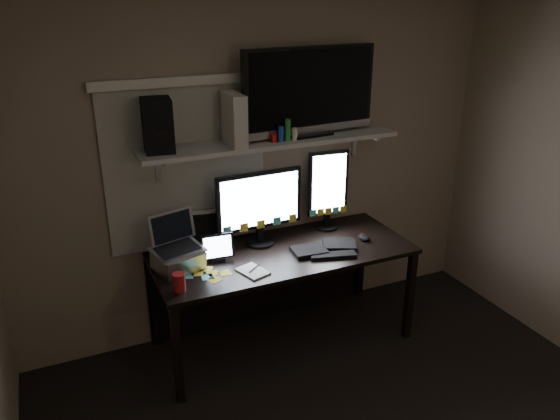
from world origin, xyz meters
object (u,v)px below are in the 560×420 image
monitor_portrait (328,190)px  desk (276,266)px  speaker (158,125)px  mouse (364,237)px  tv (310,92)px  laptop (177,245)px  game_console (234,119)px  tablet (217,248)px  cup (179,282)px  keyboard (324,248)px  monitor_landscape (259,208)px

monitor_portrait → desk: bearing=-161.2°
speaker → mouse: bearing=-4.7°
desk → monitor_portrait: (0.47, 0.11, 0.48)m
desk → tv: (0.28, 0.08, 1.22)m
mouse → laptop: bearing=175.0°
laptop → mouse: bearing=-20.6°
game_console → tablet: bearing=-145.1°
monitor_portrait → speaker: (-1.22, -0.02, 0.61)m
game_console → speaker: bearing=176.4°
laptop → game_console: game_console is taller
mouse → cup: 1.41m
speaker → tv: bearing=6.3°
mouse → tv: 1.11m
cup → tv: 1.53m
desk → cup: (-0.79, -0.35, 0.23)m
speaker → monitor_portrait: bearing=7.9°
monitor_portrait → keyboard: size_ratio=1.28×
desk → monitor_landscape: 0.47m
mouse → cup: bearing=-174.2°
cup → game_console: size_ratio=0.34×
laptop → monitor_landscape: bearing=-3.1°
cup → monitor_landscape: bearing=30.7°
monitor_landscape → game_console: (-0.17, -0.01, 0.64)m
mouse → tablet: 1.08m
monitor_portrait → game_console: bearing=-169.6°
keyboard → tablet: size_ratio=2.17×
desk → tv: 1.26m
monitor_portrait → cup: size_ratio=5.47×
laptop → speaker: speaker is taller
monitor_landscape → game_console: size_ratio=1.89×
laptop → cup: laptop is taller
keyboard → game_console: 1.09m
mouse → laptop: 1.36m
tablet → speaker: bearing=155.0°
monitor_landscape → mouse: size_ratio=6.07×
game_console → laptop: bearing=-161.2°
keyboard → mouse: (0.34, 0.02, 0.00)m
cup → game_console: (0.52, 0.40, 0.86)m
monitor_portrait → speaker: bearing=-173.6°
desk → cup: size_ratio=16.01×
tv → speaker: (-1.04, 0.01, -0.13)m
monitor_landscape → keyboard: monitor_landscape is taller
desk → cup: 0.90m
desk → keyboard: size_ratio=3.76×
laptop → monitor_portrait: bearing=-6.7°
monitor_portrait → mouse: bearing=-59.0°
laptop → speaker: 0.76m
desk → laptop: (-0.73, -0.09, 0.36)m
desk → game_console: bearing=170.2°
tv → monitor_landscape: bearing=178.9°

